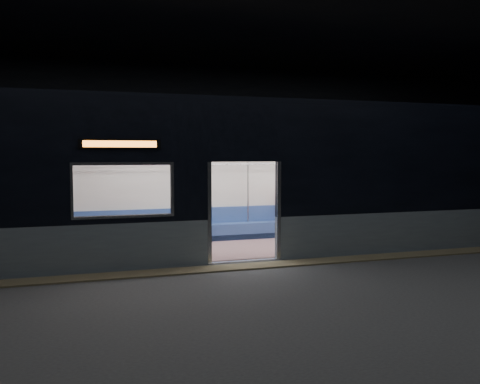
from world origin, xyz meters
name	(u,v)px	position (x,y,z in m)	size (l,w,h in m)	color
station_floor	(262,273)	(0.00, 0.00, -0.01)	(24.00, 14.00, 0.01)	#47494C
station_envelope	(263,73)	(0.00, 0.00, 3.66)	(24.00, 14.00, 5.00)	black
tactile_strip	(252,266)	(0.00, 0.55, 0.01)	(22.80, 0.50, 0.03)	#8C7F59
metro_car	(224,170)	(0.00, 2.54, 1.85)	(18.00, 3.04, 3.35)	#899BA4
passenger	(286,209)	(1.99, 3.55, 0.77)	(0.41, 0.66, 1.30)	black
handbag	(290,214)	(2.00, 3.34, 0.66)	(0.25, 0.21, 0.12)	black
transit_map	(317,181)	(3.02, 3.85, 1.47)	(0.97, 0.03, 0.63)	white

